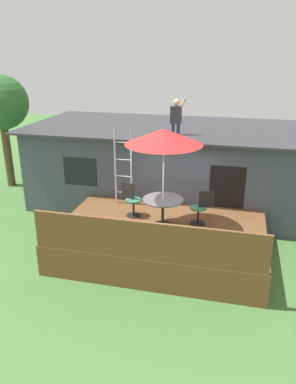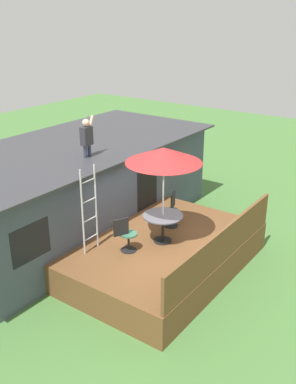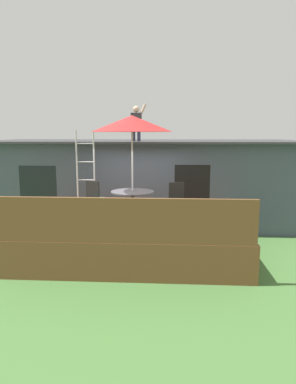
{
  "view_description": "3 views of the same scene",
  "coord_description": "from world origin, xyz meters",
  "px_view_note": "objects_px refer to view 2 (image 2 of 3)",
  "views": [
    {
      "loc": [
        1.77,
        -8.72,
        5.11
      ],
      "look_at": [
        -0.59,
        0.87,
        1.36
      ],
      "focal_mm": 35.31,
      "sensor_mm": 36.0,
      "label": 1
    },
    {
      "loc": [
        -8.52,
        -5.66,
        6.33
      ],
      "look_at": [
        0.11,
        0.54,
        2.03
      ],
      "focal_mm": 41.33,
      "sensor_mm": 36.0,
      "label": 2
    },
    {
      "loc": [
        0.91,
        -8.29,
        2.92
      ],
      "look_at": [
        0.35,
        0.62,
        1.42
      ],
      "focal_mm": 32.74,
      "sensor_mm": 36.0,
      "label": 3
    }
  ],
  "objects_px": {
    "patio_chair_left": "(126,235)",
    "patio_table": "(163,221)",
    "patio_umbrella": "(164,155)",
    "step_ladder": "(89,210)",
    "patio_chair_right": "(172,210)",
    "person_figure": "(87,135)"
  },
  "relations": [
    {
      "from": "patio_chair_left",
      "to": "step_ladder",
      "type": "bearing_deg",
      "value": 145.85
    },
    {
      "from": "patio_table",
      "to": "patio_chair_right",
      "type": "relative_size",
      "value": 1.13
    },
    {
      "from": "patio_umbrella",
      "to": "patio_chair_right",
      "type": "xyz_separation_m",
      "value": [
        0.95,
        0.34,
        -1.89
      ]
    },
    {
      "from": "patio_umbrella",
      "to": "patio_chair_left",
      "type": "bearing_deg",
      "value": 155.33
    },
    {
      "from": "patio_chair_left",
      "to": "patio_chair_right",
      "type": "distance_m",
      "value": 1.92
    },
    {
      "from": "person_figure",
      "to": "patio_chair_right",
      "type": "distance_m",
      "value": 3.1
    },
    {
      "from": "patio_table",
      "to": "patio_chair_left",
      "type": "distance_m",
      "value": 1.07
    },
    {
      "from": "patio_table",
      "to": "patio_chair_right",
      "type": "bearing_deg",
      "value": 19.49
    },
    {
      "from": "person_figure",
      "to": "patio_chair_right",
      "type": "relative_size",
      "value": 1.21
    },
    {
      "from": "patio_umbrella",
      "to": "patio_chair_left",
      "type": "height_order",
      "value": "patio_umbrella"
    },
    {
      "from": "step_ladder",
      "to": "patio_chair_right",
      "type": "bearing_deg",
      "value": -20.02
    },
    {
      "from": "person_figure",
      "to": "patio_table",
      "type": "bearing_deg",
      "value": -87.15
    },
    {
      "from": "patio_chair_left",
      "to": "patio_table",
      "type": "bearing_deg",
      "value": 0.0
    },
    {
      "from": "patio_umbrella",
      "to": "step_ladder",
      "type": "distance_m",
      "value": 2.24
    },
    {
      "from": "patio_table",
      "to": "patio_chair_right",
      "type": "height_order",
      "value": "patio_chair_right"
    },
    {
      "from": "step_ladder",
      "to": "patio_chair_right",
      "type": "xyz_separation_m",
      "value": [
        2.37,
        -0.86,
        -0.64
      ]
    },
    {
      "from": "patio_chair_left",
      "to": "person_figure",
      "type": "bearing_deg",
      "value": 91.29
    },
    {
      "from": "step_ladder",
      "to": "patio_table",
      "type": "bearing_deg",
      "value": -40.11
    },
    {
      "from": "patio_chair_left",
      "to": "patio_umbrella",
      "type": "bearing_deg",
      "value": 0.0
    },
    {
      "from": "patio_umbrella",
      "to": "patio_chair_right",
      "type": "bearing_deg",
      "value": 19.49
    },
    {
      "from": "patio_table",
      "to": "person_figure",
      "type": "distance_m",
      "value": 3.08
    },
    {
      "from": "patio_table",
      "to": "patio_chair_right",
      "type": "distance_m",
      "value": 1.01
    }
  ]
}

